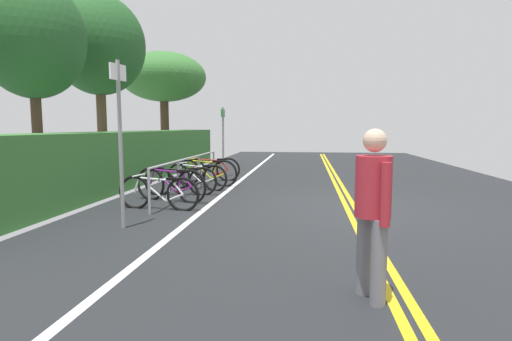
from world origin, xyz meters
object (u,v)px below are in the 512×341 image
tree_mid (32,39)px  sign_post_near (120,130)px  tree_extra (164,78)px  sign_post_far (223,135)px  bicycle_4 (206,172)px  pedestrian (373,204)px  bicycle_5 (211,169)px  bicycle_0 (159,193)px  bike_rack (190,166)px  bicycle_2 (181,181)px  bicycle_1 (170,185)px  bicycle_3 (197,177)px  tree_far_right (99,46)px

tree_mid → sign_post_near: bearing=-128.9°
tree_extra → sign_post_far: bearing=-139.6°
bicycle_4 → pedestrian: pedestrian is taller
bicycle_5 → bicycle_0: bearing=179.8°
bike_rack → tree_extra: 8.19m
tree_mid → tree_extra: tree_mid is taller
bicycle_2 → bicycle_4: bicycle_4 is taller
bicycle_1 → bicycle_5: size_ratio=1.01×
bicycle_5 → sign_post_far: bearing=-9.6°
bicycle_3 → sign_post_far: (2.62, -0.13, 0.99)m
tree_mid → tree_far_right: tree_far_right is taller
tree_far_right → sign_post_far: bearing=-73.9°
bike_rack → bicycle_5: bike_rack is taller
bicycle_1 → pedestrian: 5.68m
bicycle_2 → tree_extra: tree_extra is taller
bike_rack → tree_extra: tree_extra is taller
bicycle_2 → sign_post_far: sign_post_far is taller
tree_mid → bike_rack: bearing=-75.4°
bicycle_3 → tree_mid: bearing=111.4°
pedestrian → bicycle_1: bearing=37.7°
bicycle_2 → pedestrian: pedestrian is taller
sign_post_near → tree_mid: tree_mid is taller
tree_extra → bicycle_5: bearing=-147.2°
bicycle_0 → sign_post_near: bearing=179.2°
bicycle_3 → tree_far_right: (1.62, 3.34, 3.60)m
bicycle_1 → sign_post_far: bearing=-3.3°
bicycle_0 → bicycle_5: bearing=-0.2°
bicycle_2 → bicycle_5: 2.48m
bicycle_0 → sign_post_far: sign_post_far is taller
bicycle_0 → pedestrian: 4.99m
tree_extra → bicycle_1: bearing=-159.3°
tree_extra → bicycle_0: bearing=-160.8°
bicycle_1 → bicycle_2: (0.77, 0.03, -0.02)m
bicycle_5 → sign_post_near: 5.69m
bicycle_3 → pedestrian: size_ratio=1.08×
bicycle_0 → tree_extra: bearing=19.2°
bicycle_3 → pedestrian: (-6.10, -3.35, 0.56)m
bicycle_5 → bike_rack: bearing=179.7°
sign_post_near → tree_extra: tree_extra is taller
bicycle_5 → tree_mid: tree_mid is taller
pedestrian → tree_mid: size_ratio=0.32×
bicycle_4 → sign_post_near: sign_post_near is taller
bicycle_1 → bicycle_3: (1.63, -0.11, -0.03)m
bicycle_3 → tree_far_right: tree_far_right is taller
pedestrian → bicycle_5: bearing=23.6°
sign_post_far → bicycle_4: bearing=177.9°
bicycle_3 → tree_mid: (-1.30, 3.34, 3.20)m
bicycle_5 → tree_extra: tree_extra is taller
bicycle_0 → bicycle_5: 4.11m
bicycle_1 → pedestrian: size_ratio=1.10×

